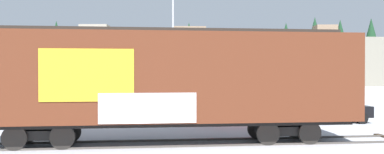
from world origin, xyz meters
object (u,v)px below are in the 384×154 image
Objects in this scene: freight_car at (167,79)px; parked_car_silver at (106,109)px; flagpole at (168,25)px; parked_car_black at (328,108)px; parked_car_red at (225,108)px.

parked_car_silver is (-3.23, 6.27, -1.76)m from freight_car.
freight_car is 3.09× the size of parked_car_silver.
flagpole is (0.25, 12.12, 3.56)m from freight_car.
flagpole reaches higher than parked_car_black.
parked_car_red is (3.35, 6.36, -1.72)m from freight_car.
parked_car_red is (6.58, 0.09, 0.04)m from parked_car_silver.
freight_car is 3.55× the size of parked_car_red.
flagpole reaches higher than parked_car_red.
flagpole is 2.20× the size of parked_car_red.
freight_car is 12.63m from flagpole.
flagpole is at bearing 118.36° from parked_car_red.
freight_car is at bearing -91.17° from flagpole.
flagpole is at bearing 88.83° from freight_car.
freight_car is at bearing -62.78° from parked_car_silver.
parked_car_red reaches higher than parked_car_black.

